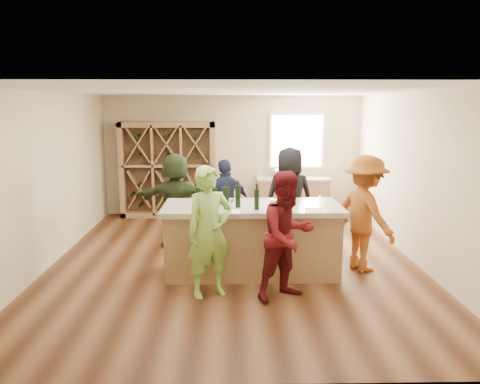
{
  "coord_description": "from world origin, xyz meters",
  "views": [
    {
      "loc": [
        -0.06,
        -7.49,
        2.6
      ],
      "look_at": [
        0.1,
        0.2,
        1.15
      ],
      "focal_mm": 35.0,
      "sensor_mm": 36.0,
      "label": 1
    }
  ],
  "objects_px": {
    "wine_bottle_e": "(238,196)",
    "person_server": "(365,214)",
    "tasting_counter_base": "(252,242)",
    "wine_bottle_a": "(198,198)",
    "wine_bottle_c": "(215,197)",
    "wine_bottle_d": "(226,198)",
    "sink": "(285,174)",
    "wine_bottle_f": "(257,199)",
    "wine_bottle_b": "(206,198)",
    "person_far_left": "(176,200)",
    "wine_rack": "(168,170)",
    "person_far_right": "(289,198)",
    "person_far_mid": "(226,204)",
    "person_near_right": "(288,236)",
    "person_near_left": "(210,232)"
  },
  "relations": [
    {
      "from": "person_far_mid",
      "to": "wine_bottle_f",
      "type": "height_order",
      "value": "person_far_mid"
    },
    {
      "from": "wine_bottle_e",
      "to": "person_far_mid",
      "type": "xyz_separation_m",
      "value": [
        -0.2,
        1.47,
        -0.43
      ]
    },
    {
      "from": "wine_bottle_a",
      "to": "wine_bottle_d",
      "type": "relative_size",
      "value": 0.91
    },
    {
      "from": "wine_bottle_d",
      "to": "wine_bottle_f",
      "type": "bearing_deg",
      "value": -4.86
    },
    {
      "from": "person_far_right",
      "to": "wine_bottle_a",
      "type": "bearing_deg",
      "value": 34.62
    },
    {
      "from": "tasting_counter_base",
      "to": "person_near_right",
      "type": "bearing_deg",
      "value": -66.47
    },
    {
      "from": "person_far_left",
      "to": "wine_bottle_f",
      "type": "xyz_separation_m",
      "value": [
        1.37,
        -1.71,
        0.36
      ]
    },
    {
      "from": "wine_bottle_d",
      "to": "person_near_right",
      "type": "distance_m",
      "value": 1.15
    },
    {
      "from": "tasting_counter_base",
      "to": "wine_bottle_f",
      "type": "relative_size",
      "value": 8.67
    },
    {
      "from": "sink",
      "to": "wine_bottle_f",
      "type": "relative_size",
      "value": 1.81
    },
    {
      "from": "wine_bottle_a",
      "to": "tasting_counter_base",
      "type": "bearing_deg",
      "value": 9.44
    },
    {
      "from": "wine_rack",
      "to": "sink",
      "type": "bearing_deg",
      "value": -1.49
    },
    {
      "from": "wine_bottle_b",
      "to": "person_far_mid",
      "type": "relative_size",
      "value": 0.2
    },
    {
      "from": "sink",
      "to": "tasting_counter_base",
      "type": "bearing_deg",
      "value": -104.04
    },
    {
      "from": "wine_bottle_c",
      "to": "wine_bottle_f",
      "type": "xyz_separation_m",
      "value": [
        0.62,
        -0.24,
        0.01
      ]
    },
    {
      "from": "tasting_counter_base",
      "to": "sink",
      "type": "bearing_deg",
      "value": 75.96
    },
    {
      "from": "person_server",
      "to": "wine_bottle_c",
      "type": "bearing_deg",
      "value": 69.07
    },
    {
      "from": "person_near_right",
      "to": "wine_bottle_f",
      "type": "distance_m",
      "value": 0.86
    },
    {
      "from": "tasting_counter_base",
      "to": "wine_bottle_a",
      "type": "xyz_separation_m",
      "value": [
        -0.82,
        -0.14,
        0.73
      ]
    },
    {
      "from": "wine_bottle_f",
      "to": "wine_bottle_d",
      "type": "bearing_deg",
      "value": 175.14
    },
    {
      "from": "person_far_mid",
      "to": "person_far_right",
      "type": "distance_m",
      "value": 1.16
    },
    {
      "from": "tasting_counter_base",
      "to": "person_far_left",
      "type": "bearing_deg",
      "value": 133.09
    },
    {
      "from": "person_far_right",
      "to": "person_far_mid",
      "type": "bearing_deg",
      "value": -8.06
    },
    {
      "from": "wine_bottle_c",
      "to": "person_server",
      "type": "relative_size",
      "value": 0.15
    },
    {
      "from": "sink",
      "to": "wine_bottle_b",
      "type": "bearing_deg",
      "value": -112.26
    },
    {
      "from": "wine_bottle_e",
      "to": "person_far_left",
      "type": "distance_m",
      "value": 1.94
    },
    {
      "from": "wine_bottle_a",
      "to": "wine_bottle_e",
      "type": "height_order",
      "value": "wine_bottle_e"
    },
    {
      "from": "person_near_left",
      "to": "sink",
      "type": "bearing_deg",
      "value": 46.85
    },
    {
      "from": "wine_bottle_a",
      "to": "person_near_right",
      "type": "bearing_deg",
      "value": -34.23
    },
    {
      "from": "wine_rack",
      "to": "sink",
      "type": "relative_size",
      "value": 4.06
    },
    {
      "from": "wine_bottle_e",
      "to": "person_far_right",
      "type": "height_order",
      "value": "person_far_right"
    },
    {
      "from": "wine_bottle_a",
      "to": "person_far_left",
      "type": "distance_m",
      "value": 1.67
    },
    {
      "from": "person_server",
      "to": "person_far_mid",
      "type": "bearing_deg",
      "value": 35.88
    },
    {
      "from": "wine_bottle_d",
      "to": "person_far_left",
      "type": "relative_size",
      "value": 0.19
    },
    {
      "from": "sink",
      "to": "person_near_left",
      "type": "bearing_deg",
      "value": -108.65
    },
    {
      "from": "tasting_counter_base",
      "to": "person_far_right",
      "type": "distance_m",
      "value": 1.59
    },
    {
      "from": "wine_bottle_d",
      "to": "person_far_left",
      "type": "xyz_separation_m",
      "value": [
        -0.93,
        1.67,
        -0.37
      ]
    },
    {
      "from": "wine_bottle_b",
      "to": "wine_bottle_c",
      "type": "height_order",
      "value": "wine_bottle_b"
    },
    {
      "from": "sink",
      "to": "wine_bottle_a",
      "type": "xyz_separation_m",
      "value": [
        -1.74,
        -3.85,
        0.21
      ]
    },
    {
      "from": "sink",
      "to": "wine_bottle_b",
      "type": "relative_size",
      "value": 1.68
    },
    {
      "from": "wine_bottle_d",
      "to": "person_far_mid",
      "type": "height_order",
      "value": "person_far_mid"
    },
    {
      "from": "sink",
      "to": "person_near_right",
      "type": "distance_m",
      "value": 4.72
    },
    {
      "from": "sink",
      "to": "person_near_left",
      "type": "distance_m",
      "value": 4.84
    },
    {
      "from": "wine_bottle_e",
      "to": "person_server",
      "type": "distance_m",
      "value": 2.03
    },
    {
      "from": "person_near_left",
      "to": "person_far_mid",
      "type": "relative_size",
      "value": 1.1
    },
    {
      "from": "sink",
      "to": "wine_bottle_d",
      "type": "relative_size",
      "value": 1.67
    },
    {
      "from": "wine_bottle_c",
      "to": "wine_bottle_d",
      "type": "height_order",
      "value": "wine_bottle_d"
    },
    {
      "from": "person_far_left",
      "to": "tasting_counter_base",
      "type": "bearing_deg",
      "value": 139.46
    },
    {
      "from": "person_near_left",
      "to": "person_far_right",
      "type": "bearing_deg",
      "value": 33.97
    },
    {
      "from": "sink",
      "to": "wine_bottle_a",
      "type": "height_order",
      "value": "wine_bottle_a"
    }
  ]
}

